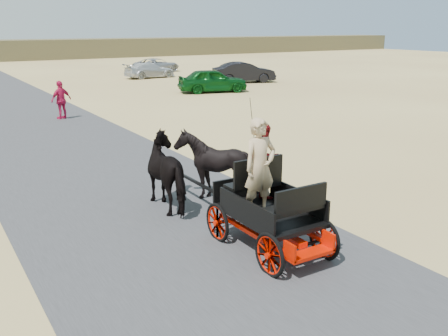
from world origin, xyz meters
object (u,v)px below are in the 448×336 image
horse_left (172,172)px  pedestrian (61,100)px  car_d (156,65)px  car_b (244,72)px  car_c (150,70)px  carriage (269,231)px  car_a (213,80)px  horse_right (213,165)px

horse_left → pedestrian: pedestrian is taller
car_d → horse_left: bearing=138.4°
car_b → car_c: size_ratio=1.09×
carriage → pedestrian: 15.95m
carriage → pedestrian: size_ratio=1.39×
car_a → car_c: size_ratio=1.04×
horse_left → car_c: horse_left is taller
carriage → horse_left: size_ratio=1.20×
horse_right → car_a: size_ratio=0.39×
car_c → horse_right: bearing=153.1°
car_a → carriage: bearing=167.4°
horse_left → horse_right: horse_right is taller
pedestrian → car_c: (10.87, 15.00, -0.26)m
car_a → pedestrian: bearing=128.6°
car_c → car_d: (2.60, 4.43, 0.01)m
car_c → car_d: size_ratio=0.93×
car_b → car_d: car_b is taller
horse_left → car_d: horse_left is taller
car_d → horse_right: bearing=140.0°
car_b → car_d: 11.47m
car_b → pedestrian: bearing=134.0°
horse_left → car_d: 35.38m
horse_left → car_a: bearing=-123.2°
car_c → car_d: bearing=-36.6°
carriage → car_d: 37.95m
pedestrian → car_d: pedestrian is taller
horse_right → pedestrian: pedestrian is taller
pedestrian → carriage: bearing=67.7°
car_a → car_b: 6.01m
car_d → car_b: bearing=172.0°
carriage → car_b: car_b is taller
horse_left → car_c: size_ratio=0.48×
horse_left → car_a: size_ratio=0.46×
horse_left → car_a: horse_left is taller
car_b → car_c: car_b is taller
horse_right → car_d: bearing=-112.2°
horse_left → horse_right: 1.10m
horse_left → horse_right: bearing=-180.0°
carriage → car_a: (10.87, 20.48, 0.38)m
car_a → car_c: car_a is taller
pedestrian → car_c: 18.53m
carriage → pedestrian: pedestrian is taller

